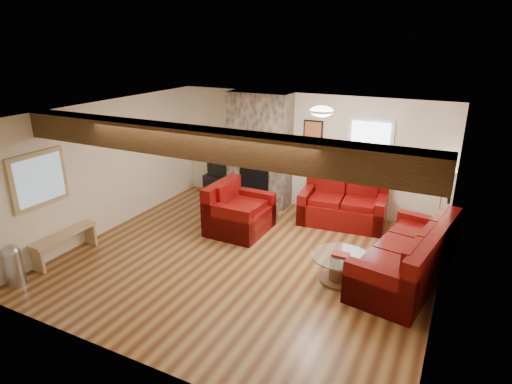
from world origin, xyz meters
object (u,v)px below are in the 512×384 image
coffee_table (340,268)px  tv_cabinet (225,186)px  floor_lamp (446,168)px  sofa_three (406,252)px  armchair_red (240,208)px  television (224,166)px  loveseat (343,202)px

coffee_table → tv_cabinet: tv_cabinet is taller
coffee_table → floor_lamp: (1.20, 2.51, 1.11)m
sofa_three → coffee_table: sofa_three is taller
sofa_three → floor_lamp: (0.32, 1.98, 0.87)m
armchair_red → television: television is taller
armchair_red → coffee_table: 2.46m
coffee_table → loveseat: bearing=104.8°
sofa_three → armchair_red: (-3.15, 0.39, 0.01)m
sofa_three → tv_cabinet: (-4.41, 1.96, -0.21)m
sofa_three → armchair_red: 3.17m
tv_cabinet → armchair_red: bearing=-51.1°
sofa_three → loveseat: 2.21m
sofa_three → tv_cabinet: sofa_three is taller
floor_lamp → television: bearing=-179.8°
sofa_three → loveseat: sofa_three is taller
television → tv_cabinet: bearing=0.0°
tv_cabinet → television: bearing=0.0°
armchair_red → floor_lamp: size_ratio=0.75×
tv_cabinet → loveseat: bearing=-5.8°
sofa_three → loveseat: size_ratio=1.42×
coffee_table → tv_cabinet: size_ratio=0.92×
armchair_red → sofa_three: bearing=-96.7°
floor_lamp → sofa_three: bearing=-99.2°
loveseat → television: 2.98m
floor_lamp → tv_cabinet: bearing=-179.8°
loveseat → armchair_red: armchair_red is taller
television → sofa_three: bearing=-24.0°
television → armchair_red: bearing=-51.1°
loveseat → tv_cabinet: bearing=168.5°
sofa_three → floor_lamp: 2.19m
loveseat → coffee_table: size_ratio=1.85×
armchair_red → television: 2.03m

